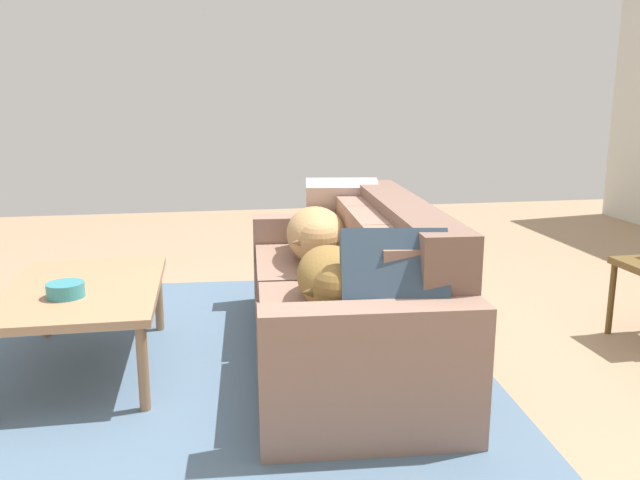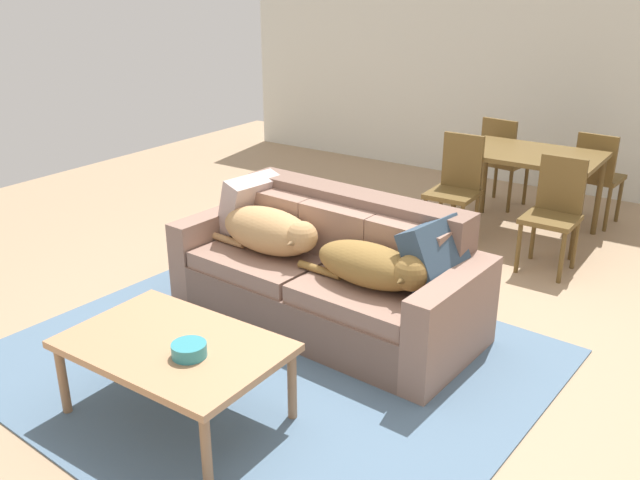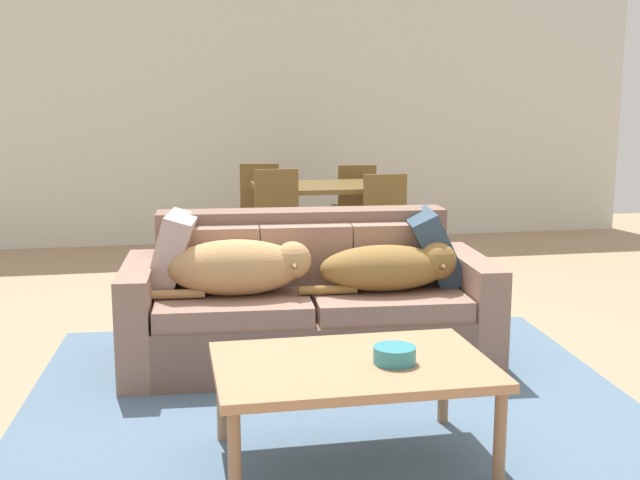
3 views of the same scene
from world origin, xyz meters
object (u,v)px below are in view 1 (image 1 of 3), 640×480
at_px(couch, 351,299).
at_px(dog_on_right_cushion, 333,279).
at_px(throw_pillow_by_right_arm, 394,284).
at_px(dog_on_left_cushion, 316,235).
at_px(coffee_table, 84,295).
at_px(bowl_on_coffee_table, 66,290).
at_px(throw_pillow_by_left_arm, 341,215).

xyz_separation_m(couch, dog_on_right_cushion, (0.45, -0.19, 0.25)).
distance_m(dog_on_right_cushion, throw_pillow_by_right_arm, 0.38).
distance_m(dog_on_left_cushion, dog_on_right_cushion, 0.85).
height_order(couch, dog_on_left_cushion, couch).
bearing_deg(couch, dog_on_right_cushion, -19.29).
xyz_separation_m(coffee_table, bowl_on_coffee_table, (0.17, -0.05, 0.08)).
relative_size(throw_pillow_by_left_arm, throw_pillow_by_right_arm, 1.03).
bearing_deg(throw_pillow_by_right_arm, couch, -179.84).
xyz_separation_m(couch, throw_pillow_by_left_arm, (-0.77, 0.10, 0.32)).
height_order(dog_on_right_cushion, throw_pillow_by_left_arm, throw_pillow_by_left_arm).
bearing_deg(dog_on_right_cushion, throw_pillow_by_left_arm, 170.20).
height_order(dog_on_left_cushion, dog_on_right_cushion, dog_on_left_cushion).
bearing_deg(throw_pillow_by_right_arm, dog_on_left_cushion, -173.83).
distance_m(dog_on_right_cushion, coffee_table, 1.30).
bearing_deg(throw_pillow_by_left_arm, coffee_table, -64.29).
bearing_deg(throw_pillow_by_right_arm, throw_pillow_by_left_arm, 176.34).
relative_size(couch, dog_on_left_cushion, 2.30).
relative_size(couch, coffee_table, 1.88).
bearing_deg(dog_on_left_cushion, bowl_on_coffee_table, -65.06).
height_order(throw_pillow_by_left_arm, bowl_on_coffee_table, throw_pillow_by_left_arm).
distance_m(coffee_table, bowl_on_coffee_table, 0.19).
height_order(couch, coffee_table, couch).
relative_size(couch, dog_on_right_cushion, 2.35).
distance_m(dog_on_left_cushion, bowl_on_coffee_table, 1.40).
bearing_deg(coffee_table, couch, 87.78).
bearing_deg(coffee_table, bowl_on_coffee_table, -16.42).
height_order(couch, dog_on_right_cushion, couch).
relative_size(couch, throw_pillow_by_left_arm, 4.75).
xyz_separation_m(couch, throw_pillow_by_right_arm, (0.77, 0.00, 0.31)).
bearing_deg(coffee_table, dog_on_left_cushion, 105.22).
xyz_separation_m(throw_pillow_by_right_arm, coffee_table, (-0.83, -1.38, -0.23)).
bearing_deg(bowl_on_coffee_table, dog_on_left_cushion, 111.28).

